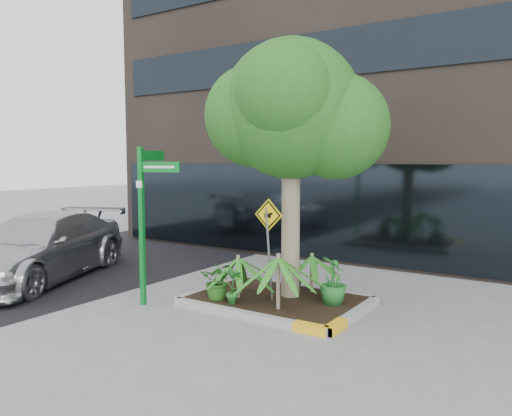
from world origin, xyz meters
The scene contains 15 objects.
ground centered at (0.00, 0.00, 0.00)m, with size 80.00×80.00×0.00m, color gray.
asphalt_road centered at (-6.50, 0.00, 0.01)m, with size 7.00×80.00×0.01m, color black.
building centered at (0.50, 8.50, 7.50)m, with size 18.00×8.00×15.00m, color #2D2621.
planter centered at (0.23, 0.27, 0.10)m, with size 3.35×2.36×0.15m.
tree centered at (0.37, 0.56, 3.76)m, with size 3.43×3.04×5.14m.
palm_front centered at (0.62, -0.35, 1.09)m, with size 1.13×1.13×1.25m.
palm_left centered at (-0.41, -0.13, 0.93)m, with size 0.94×0.94×1.04m.
palm_back centered at (0.59, 1.03, 0.89)m, with size 0.89×0.89×0.98m.
parked_car centered at (-5.52, -0.95, 0.77)m, with size 2.15×5.29×1.54m, color #B2B1B6.
shrub_a centered at (-0.67, -0.42, 0.51)m, with size 0.65×0.65×0.72m, color #26611B.
shrub_b centered at (1.31, 0.47, 0.59)m, with size 0.49×0.49×0.88m, color #206C26.
shrub_c centered at (-0.24, -0.55, 0.51)m, with size 0.38×0.38×0.72m, color #247527.
shrub_d centered at (0.38, 0.66, 0.52)m, with size 0.41×0.41×0.74m, color #235F1B.
street_sign_post centered at (-1.94, -1.03, 1.89)m, with size 1.02×0.89×3.05m.
cattle_sign centered at (0.25, -0.08, 1.46)m, with size 0.60×0.26×1.94m.
Camera 1 is at (5.04, -7.86, 2.79)m, focal length 35.00 mm.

